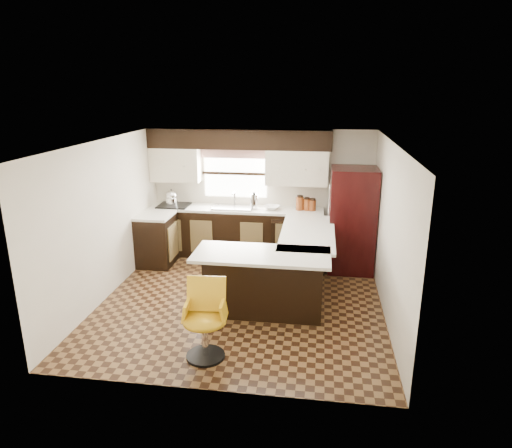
% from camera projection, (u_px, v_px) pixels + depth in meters
% --- Properties ---
extents(floor, '(4.40, 4.40, 0.00)m').
position_uv_depth(floor, '(242.00, 300.00, 7.01)').
color(floor, '#49301A').
rests_on(floor, ground).
extents(ceiling, '(4.40, 4.40, 0.00)m').
position_uv_depth(ceiling, '(241.00, 142.00, 6.32)').
color(ceiling, silver).
rests_on(ceiling, wall_back).
extents(wall_back, '(4.40, 0.00, 4.40)m').
position_uv_depth(wall_back, '(261.00, 192.00, 8.75)').
color(wall_back, beige).
rests_on(wall_back, floor).
extents(wall_front, '(4.40, 0.00, 4.40)m').
position_uv_depth(wall_front, '(204.00, 288.00, 4.58)').
color(wall_front, beige).
rests_on(wall_front, floor).
extents(wall_left, '(0.00, 4.40, 4.40)m').
position_uv_depth(wall_left, '(106.00, 219.00, 6.95)').
color(wall_left, beige).
rests_on(wall_left, floor).
extents(wall_right, '(0.00, 4.40, 4.40)m').
position_uv_depth(wall_right, '(389.00, 231.00, 6.38)').
color(wall_right, beige).
rests_on(wall_right, floor).
extents(base_cab_back, '(3.30, 0.60, 0.90)m').
position_uv_depth(base_cab_back, '(236.00, 233.00, 8.74)').
color(base_cab_back, black).
rests_on(base_cab_back, floor).
extents(base_cab_left, '(0.60, 0.70, 0.90)m').
position_uv_depth(base_cab_left, '(157.00, 240.00, 8.31)').
color(base_cab_left, black).
rests_on(base_cab_left, floor).
extents(counter_back, '(3.30, 0.60, 0.04)m').
position_uv_depth(counter_back, '(236.00, 209.00, 8.60)').
color(counter_back, silver).
rests_on(counter_back, base_cab_back).
extents(counter_left, '(0.60, 0.70, 0.04)m').
position_uv_depth(counter_left, '(155.00, 216.00, 8.17)').
color(counter_left, silver).
rests_on(counter_left, base_cab_left).
extents(soffit, '(3.40, 0.35, 0.36)m').
position_uv_depth(soffit, '(239.00, 139.00, 8.34)').
color(soffit, black).
rests_on(soffit, wall_back).
extents(upper_cab_left, '(0.94, 0.35, 0.64)m').
position_uv_depth(upper_cab_left, '(176.00, 165.00, 8.65)').
color(upper_cab_left, beige).
rests_on(upper_cab_left, wall_back).
extents(upper_cab_right, '(1.14, 0.35, 0.64)m').
position_uv_depth(upper_cab_right, '(297.00, 167.00, 8.34)').
color(upper_cab_right, beige).
rests_on(upper_cab_right, wall_back).
extents(window_pane, '(1.20, 0.02, 0.90)m').
position_uv_depth(window_pane, '(235.00, 173.00, 8.69)').
color(window_pane, white).
rests_on(window_pane, wall_back).
extents(valance, '(1.30, 0.06, 0.18)m').
position_uv_depth(valance, '(235.00, 153.00, 8.54)').
color(valance, '#D19B93').
rests_on(valance, wall_back).
extents(sink, '(0.75, 0.45, 0.03)m').
position_uv_depth(sink, '(233.00, 207.00, 8.58)').
color(sink, '#B2B2B7').
rests_on(sink, counter_back).
extents(dishwasher, '(0.58, 0.03, 0.78)m').
position_uv_depth(dishwasher, '(287.00, 241.00, 8.34)').
color(dishwasher, black).
rests_on(dishwasher, floor).
extents(cooktop, '(0.58, 0.50, 0.02)m').
position_uv_depth(cooktop, '(174.00, 205.00, 8.74)').
color(cooktop, black).
rests_on(cooktop, counter_back).
extents(peninsula_long, '(0.60, 1.95, 0.90)m').
position_uv_depth(peninsula_long, '(304.00, 261.00, 7.35)').
color(peninsula_long, black).
rests_on(peninsula_long, floor).
extents(peninsula_return, '(1.65, 0.60, 0.90)m').
position_uv_depth(peninsula_return, '(264.00, 284.00, 6.50)').
color(peninsula_return, black).
rests_on(peninsula_return, floor).
extents(counter_pen_long, '(0.84, 1.95, 0.04)m').
position_uv_depth(counter_pen_long, '(308.00, 233.00, 7.21)').
color(counter_pen_long, silver).
rests_on(counter_pen_long, peninsula_long).
extents(counter_pen_return, '(1.89, 0.84, 0.04)m').
position_uv_depth(counter_pen_return, '(262.00, 255.00, 6.28)').
color(counter_pen_return, silver).
rests_on(counter_pen_return, peninsula_return).
extents(refrigerator, '(0.78, 0.75, 1.83)m').
position_uv_depth(refrigerator, '(352.00, 220.00, 7.93)').
color(refrigerator, black).
rests_on(refrigerator, floor).
extents(bar_chair, '(0.55, 0.55, 0.96)m').
position_uv_depth(bar_chair, '(204.00, 321.00, 5.39)').
color(bar_chair, gold).
rests_on(bar_chair, floor).
extents(kettle, '(0.22, 0.22, 0.30)m').
position_uv_depth(kettle, '(172.00, 197.00, 8.70)').
color(kettle, silver).
rests_on(kettle, cooktop).
extents(percolator, '(0.14, 0.14, 0.28)m').
position_uv_depth(percolator, '(254.00, 201.00, 8.51)').
color(percolator, silver).
rests_on(percolator, counter_back).
extents(mixing_bowl, '(0.32, 0.32, 0.07)m').
position_uv_depth(mixing_bowl, '(272.00, 207.00, 8.49)').
color(mixing_bowl, white).
rests_on(mixing_bowl, counter_back).
extents(canister_large, '(0.14, 0.14, 0.25)m').
position_uv_depth(canister_large, '(300.00, 203.00, 8.42)').
color(canister_large, brown).
rests_on(canister_large, counter_back).
extents(canister_med, '(0.12, 0.12, 0.21)m').
position_uv_depth(canister_med, '(307.00, 205.00, 8.41)').
color(canister_med, brown).
rests_on(canister_med, counter_back).
extents(canister_small, '(0.14, 0.14, 0.20)m').
position_uv_depth(canister_small, '(312.00, 205.00, 8.39)').
color(canister_small, brown).
rests_on(canister_small, counter_back).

